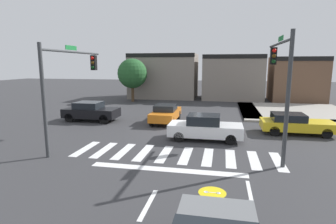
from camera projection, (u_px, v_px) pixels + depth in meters
The scene contains 12 objects.
ground_plane at pixel (187, 133), 17.92m from camera, with size 120.00×120.00×0.00m, color #353538.
crosswalk_near at pixel (175, 155), 13.58m from camera, with size 10.26×2.67×0.01m.
bike_detector_marking at pixel (212, 193), 9.55m from camera, with size 0.99×0.99×0.01m.
curb_corner_northeast at pixel (290, 112), 25.34m from camera, with size 10.00×10.60×0.15m.
storefront_row at pixel (217, 77), 35.28m from camera, with size 24.09×6.12×5.85m.
traffic_signal_southeast at pixel (281, 72), 13.06m from camera, with size 0.32×5.41×5.89m.
traffic_signal_southwest at pixel (70, 75), 14.85m from camera, with size 0.32×6.01×5.49m.
car_black at pixel (91, 111), 21.62m from camera, with size 4.27×1.93×1.52m.
car_orange at pixel (166, 113), 21.09m from camera, with size 1.78×4.27×1.39m.
car_yellow at pixel (295, 124), 17.56m from camera, with size 4.45×1.91×1.33m.
car_white at pixel (205, 128), 16.19m from camera, with size 4.34×1.82×1.51m.
roadside_tree at pixel (132, 74), 32.51m from camera, with size 3.55×3.55×5.18m.
Camera 1 is at (2.24, -17.31, 4.47)m, focal length 28.94 mm.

